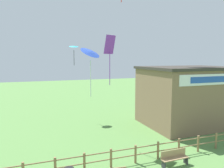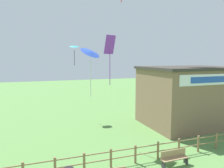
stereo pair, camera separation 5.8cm
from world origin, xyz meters
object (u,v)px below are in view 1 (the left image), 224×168
object	(u,v)px
kite_purple_streamer	(110,49)
kite_cyan_delta	(74,47)
park_bench_by_building	(174,157)
kite_blue_delta	(90,53)
seaside_building	(188,96)

from	to	relation	value
kite_purple_streamer	kite_cyan_delta	bearing A→B (deg)	98.20
park_bench_by_building	kite_purple_streamer	bearing A→B (deg)	115.59
kite_cyan_delta	kite_purple_streamer	distance (m)	8.20
kite_cyan_delta	kite_blue_delta	xyz separation A→B (m)	(-0.85, -10.19, -0.92)
kite_blue_delta	kite_cyan_delta	bearing A→B (deg)	85.21
seaside_building	park_bench_by_building	bearing A→B (deg)	-133.46
seaside_building	kite_cyan_delta	bearing A→B (deg)	147.30
park_bench_by_building	seaside_building	bearing A→B (deg)	46.54
seaside_building	kite_blue_delta	bearing A→B (deg)	-160.15
kite_cyan_delta	kite_purple_streamer	bearing A→B (deg)	-81.80
seaside_building	park_bench_by_building	xyz separation A→B (m)	(-6.33, -6.68, -2.31)
seaside_building	kite_purple_streamer	size ratio (longest dim) A/B	2.30
seaside_building	kite_purple_streamer	xyz separation A→B (m)	(-8.68, -1.78, 4.26)
park_bench_by_building	kite_blue_delta	bearing A→B (deg)	147.17
park_bench_by_building	kite_cyan_delta	size ratio (longest dim) A/B	0.82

